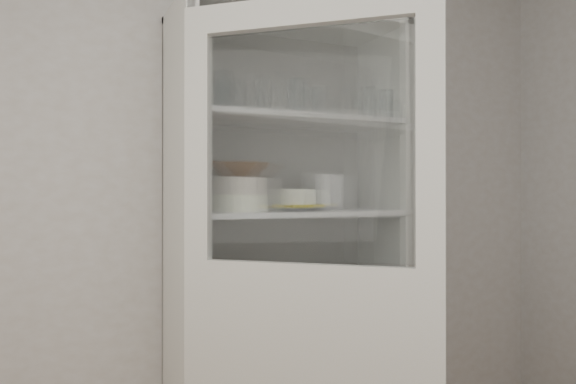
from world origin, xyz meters
name	(u,v)px	position (x,y,z in m)	size (l,w,h in m)	color
wall_back	(228,201)	(0.00, 1.50, 1.30)	(3.60, 0.02, 2.60)	#BCB6AD
pantry_cabinet	(282,283)	(0.20, 1.34, 0.94)	(1.00, 0.45, 2.10)	silver
cupboard_door	(307,331)	(0.03, 0.75, 0.87)	(0.69, 0.64, 2.00)	silver
tumbler_0	(223,90)	(-0.14, 1.12, 1.73)	(0.07, 0.07, 0.14)	silver
tumbler_1	(263,95)	(0.02, 1.12, 1.73)	(0.06, 0.06, 0.13)	silver
tumbler_2	(295,96)	(0.16, 1.12, 1.73)	(0.07, 0.07, 0.14)	silver
tumbler_3	(320,101)	(0.30, 1.16, 1.73)	(0.06, 0.06, 0.13)	silver
tumbler_4	(300,96)	(0.18, 1.12, 1.73)	(0.07, 0.07, 0.14)	silver
tumbler_5	(386,105)	(0.61, 1.13, 1.73)	(0.07, 0.07, 0.13)	silver
tumbler_6	(369,103)	(0.53, 1.15, 1.73)	(0.07, 0.07, 0.14)	silver
tumbler_7	(197,93)	(-0.21, 1.25, 1.74)	(0.07, 0.07, 0.15)	silver
tumbler_8	(237,99)	(-0.03, 1.30, 1.73)	(0.07, 0.07, 0.15)	silver
tumbler_9	(227,96)	(-0.09, 1.25, 1.73)	(0.07, 0.07, 0.14)	silver
goblet_0	(228,99)	(-0.04, 1.36, 1.74)	(0.07, 0.07, 0.16)	silver
goblet_1	(228,101)	(-0.04, 1.38, 1.74)	(0.07, 0.07, 0.15)	silver
goblet_2	(316,103)	(0.38, 1.36, 1.75)	(0.08, 0.08, 0.18)	silver
goblet_3	(360,109)	(0.61, 1.35, 1.74)	(0.07, 0.07, 0.15)	silver
plate_stack_front	(239,203)	(-0.04, 1.23, 1.30)	(0.24, 0.24, 0.07)	white
plate_stack_back	(220,203)	(-0.06, 1.42, 1.30)	(0.21, 0.21, 0.07)	white
cream_bowl	(239,186)	(-0.04, 1.23, 1.37)	(0.23, 0.23, 0.07)	beige
terracotta_bowl	(239,170)	(-0.04, 1.23, 1.43)	(0.25, 0.25, 0.06)	#45260E
glass_platter	(298,209)	(0.23, 1.24, 1.27)	(0.28, 0.28, 0.02)	silver
yellow_trivet	(298,206)	(0.23, 1.24, 1.28)	(0.16, 0.16, 0.01)	gold
white_ramekin	(298,197)	(0.23, 1.24, 1.32)	(0.15, 0.15, 0.07)	white
grey_bowl_stack	(329,192)	(0.40, 1.27, 1.34)	(0.13, 0.13, 0.16)	silver
mug_blue	(378,289)	(0.61, 1.20, 0.91)	(0.12, 0.12, 0.09)	navy
mug_teal	(333,286)	(0.45, 1.32, 0.91)	(0.10, 0.10, 0.10)	teal
mug_white	(356,290)	(0.49, 1.19, 0.91)	(0.11, 0.11, 0.10)	white
teal_jar	(320,287)	(0.38, 1.32, 0.91)	(0.08, 0.08, 0.10)	teal
measuring_cups	(228,307)	(-0.10, 1.19, 0.88)	(0.10, 0.10, 0.04)	#AEB1C3
white_canister	(193,294)	(-0.21, 1.32, 0.92)	(0.10, 0.10, 0.12)	white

